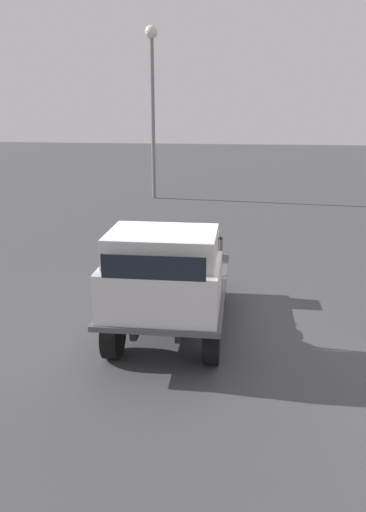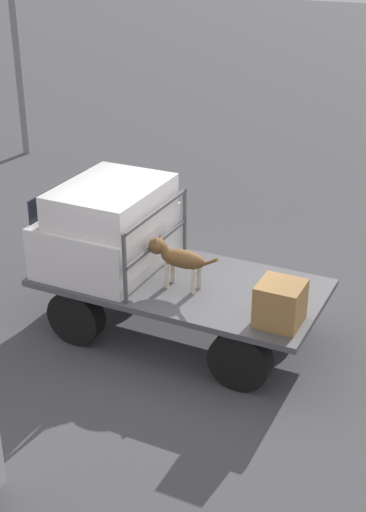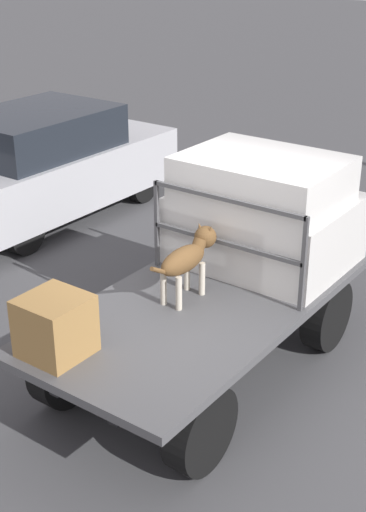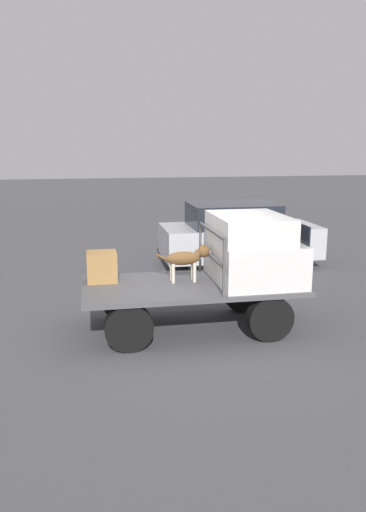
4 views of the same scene
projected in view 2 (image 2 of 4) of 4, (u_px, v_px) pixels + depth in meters
The scene contains 6 objects.
ground_plane at pixel (181, 334), 9.72m from camera, with size 80.00×80.00×0.00m, color #474749.
flatbed_truck at pixel (180, 296), 9.46m from camera, with size 3.75×1.84×0.83m.
truck_cab at pixel (108, 227), 9.54m from camera, with size 1.42×1.72×1.17m.
truck_headboard at pixel (157, 233), 9.23m from camera, with size 0.04×1.72×0.94m.
dog at pixel (176, 257), 9.03m from camera, with size 1.00×0.24×0.66m.
cargo_crate at pixel (280, 303), 8.28m from camera, with size 0.52×0.52×0.52m.
Camera 2 is at (-3.62, 7.45, 5.20)m, focal length 50.00 mm.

